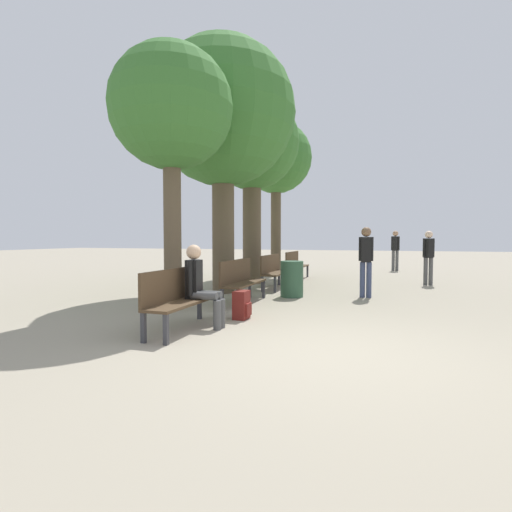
{
  "coord_description": "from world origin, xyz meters",
  "views": [
    {
      "loc": [
        0.73,
        -4.83,
        1.38
      ],
      "look_at": [
        -2.26,
        4.15,
        0.95
      ],
      "focal_mm": 28.0,
      "sensor_mm": 36.0,
      "label": 1
    }
  ],
  "objects_px": {
    "tree_row_3": "(276,159)",
    "pedestrian_near": "(428,254)",
    "bench_row_2": "(274,269)",
    "bench_row_3": "(295,263)",
    "tree_row_2": "(252,146)",
    "backpack": "(242,305)",
    "bench_row_1": "(240,278)",
    "trash_bin": "(292,279)",
    "tree_row_0": "(171,111)",
    "bench_row_0": "(179,295)",
    "tree_row_1": "(223,115)",
    "person_seated": "(201,284)",
    "pedestrian_far": "(366,257)",
    "pedestrian_mid": "(395,248)"
  },
  "relations": [
    {
      "from": "bench_row_2",
      "to": "tree_row_0",
      "type": "height_order",
      "value": "tree_row_0"
    },
    {
      "from": "bench_row_1",
      "to": "tree_row_2",
      "type": "height_order",
      "value": "tree_row_2"
    },
    {
      "from": "pedestrian_far",
      "to": "bench_row_0",
      "type": "bearing_deg",
      "value": -120.21
    },
    {
      "from": "bench_row_2",
      "to": "tree_row_3",
      "type": "xyz_separation_m",
      "value": [
        -0.98,
        3.71,
        3.71
      ]
    },
    {
      "from": "person_seated",
      "to": "pedestrian_near",
      "type": "height_order",
      "value": "pedestrian_near"
    },
    {
      "from": "backpack",
      "to": "tree_row_3",
      "type": "bearing_deg",
      "value": 101.45
    },
    {
      "from": "tree_row_3",
      "to": "tree_row_2",
      "type": "bearing_deg",
      "value": -90.0
    },
    {
      "from": "backpack",
      "to": "bench_row_0",
      "type": "bearing_deg",
      "value": -119.85
    },
    {
      "from": "bench_row_2",
      "to": "trash_bin",
      "type": "distance_m",
      "value": 1.6
    },
    {
      "from": "pedestrian_near",
      "to": "bench_row_0",
      "type": "bearing_deg",
      "value": -118.95
    },
    {
      "from": "trash_bin",
      "to": "tree_row_1",
      "type": "bearing_deg",
      "value": 174.41
    },
    {
      "from": "person_seated",
      "to": "bench_row_2",
      "type": "bearing_deg",
      "value": 92.67
    },
    {
      "from": "bench_row_2",
      "to": "tree_row_3",
      "type": "height_order",
      "value": "tree_row_3"
    },
    {
      "from": "pedestrian_far",
      "to": "trash_bin",
      "type": "distance_m",
      "value": 1.77
    },
    {
      "from": "tree_row_2",
      "to": "pedestrian_mid",
      "type": "xyz_separation_m",
      "value": [
        4.2,
        6.19,
        -3.18
      ]
    },
    {
      "from": "person_seated",
      "to": "pedestrian_near",
      "type": "bearing_deg",
      "value": 61.6
    },
    {
      "from": "bench_row_2",
      "to": "pedestrian_far",
      "type": "bearing_deg",
      "value": -20.85
    },
    {
      "from": "tree_row_2",
      "to": "person_seated",
      "type": "xyz_separation_m",
      "value": [
        1.21,
        -5.93,
        -3.47
      ]
    },
    {
      "from": "tree_row_3",
      "to": "bench_row_2",
      "type": "bearing_deg",
      "value": -75.16
    },
    {
      "from": "backpack",
      "to": "pedestrian_near",
      "type": "bearing_deg",
      "value": 61.2
    },
    {
      "from": "bench_row_1",
      "to": "pedestrian_mid",
      "type": "height_order",
      "value": "pedestrian_mid"
    },
    {
      "from": "pedestrian_mid",
      "to": "pedestrian_far",
      "type": "xyz_separation_m",
      "value": [
        -0.76,
        -8.14,
        -0.03
      ]
    },
    {
      "from": "person_seated",
      "to": "pedestrian_far",
      "type": "relative_size",
      "value": 0.78
    },
    {
      "from": "tree_row_0",
      "to": "person_seated",
      "type": "xyz_separation_m",
      "value": [
        1.21,
        -1.25,
        -3.11
      ]
    },
    {
      "from": "tree_row_0",
      "to": "tree_row_3",
      "type": "height_order",
      "value": "tree_row_3"
    },
    {
      "from": "bench_row_1",
      "to": "bench_row_3",
      "type": "height_order",
      "value": "same"
    },
    {
      "from": "tree_row_2",
      "to": "tree_row_1",
      "type": "bearing_deg",
      "value": -90.0
    },
    {
      "from": "tree_row_2",
      "to": "bench_row_3",
      "type": "bearing_deg",
      "value": 58.01
    },
    {
      "from": "backpack",
      "to": "bench_row_2",
      "type": "bearing_deg",
      "value": 98.33
    },
    {
      "from": "tree_row_2",
      "to": "bench_row_0",
      "type": "bearing_deg",
      "value": -80.97
    },
    {
      "from": "tree_row_3",
      "to": "pedestrian_near",
      "type": "relative_size",
      "value": 3.54
    },
    {
      "from": "bench_row_3",
      "to": "pedestrian_far",
      "type": "relative_size",
      "value": 1.06
    },
    {
      "from": "bench_row_1",
      "to": "trash_bin",
      "type": "distance_m",
      "value": 1.47
    },
    {
      "from": "bench_row_2",
      "to": "bench_row_3",
      "type": "xyz_separation_m",
      "value": [
        0.0,
        2.59,
        0.0
      ]
    },
    {
      "from": "bench_row_0",
      "to": "tree_row_3",
      "type": "distance_m",
      "value": 9.68
    },
    {
      "from": "bench_row_1",
      "to": "bench_row_3",
      "type": "xyz_separation_m",
      "value": [
        0.0,
        5.17,
        0.0
      ]
    },
    {
      "from": "bench_row_3",
      "to": "pedestrian_far",
      "type": "height_order",
      "value": "pedestrian_far"
    },
    {
      "from": "bench_row_1",
      "to": "tree_row_2",
      "type": "xyz_separation_m",
      "value": [
        -0.98,
        3.6,
        3.62
      ]
    },
    {
      "from": "tree_row_0",
      "to": "tree_row_3",
      "type": "relative_size",
      "value": 0.9
    },
    {
      "from": "bench_row_0",
      "to": "bench_row_3",
      "type": "distance_m",
      "value": 7.76
    },
    {
      "from": "backpack",
      "to": "tree_row_0",
      "type": "bearing_deg",
      "value": 164.01
    },
    {
      "from": "bench_row_1",
      "to": "backpack",
      "type": "distance_m",
      "value": 1.68
    },
    {
      "from": "tree_row_3",
      "to": "pedestrian_far",
      "type": "height_order",
      "value": "tree_row_3"
    },
    {
      "from": "bench_row_3",
      "to": "backpack",
      "type": "distance_m",
      "value": 6.74
    },
    {
      "from": "bench_row_3",
      "to": "person_seated",
      "type": "distance_m",
      "value": 7.51
    },
    {
      "from": "bench_row_3",
      "to": "tree_row_3",
      "type": "distance_m",
      "value": 4.0
    },
    {
      "from": "bench_row_3",
      "to": "pedestrian_mid",
      "type": "distance_m",
      "value": 5.65
    },
    {
      "from": "bench_row_0",
      "to": "tree_row_1",
      "type": "height_order",
      "value": "tree_row_1"
    },
    {
      "from": "bench_row_3",
      "to": "tree_row_1",
      "type": "xyz_separation_m",
      "value": [
        -0.98,
        -3.78,
        3.88
      ]
    },
    {
      "from": "bench_row_2",
      "to": "backpack",
      "type": "xyz_separation_m",
      "value": [
        0.6,
        -4.12,
        -0.29
      ]
    }
  ]
}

